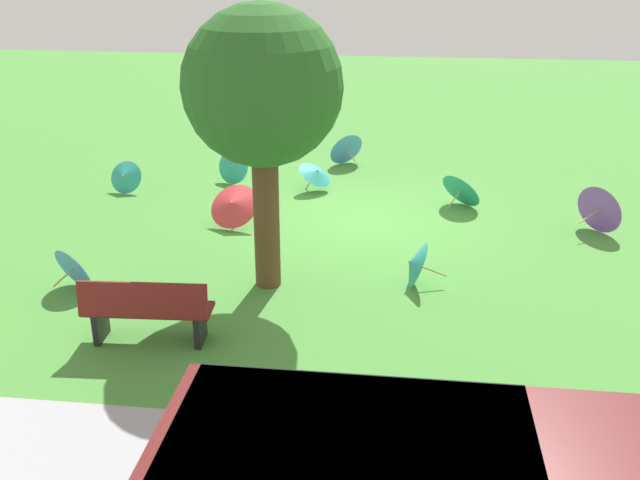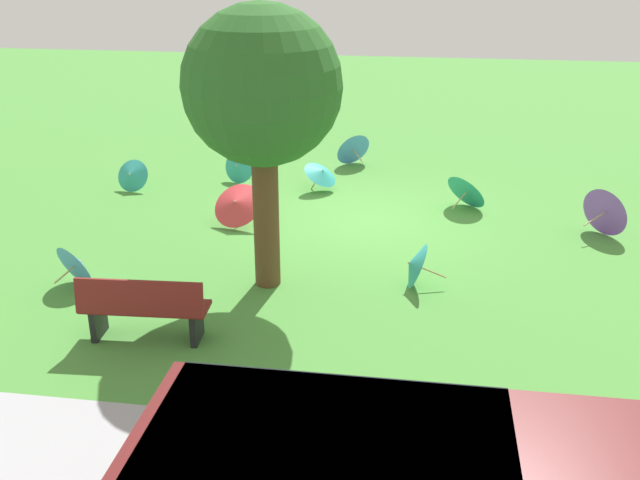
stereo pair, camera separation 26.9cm
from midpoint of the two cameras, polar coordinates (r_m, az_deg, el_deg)
The scene contains 12 objects.
ground at distance 13.08m, azimuth 4.23°, elevation 1.48°, with size 40.00×40.00×0.00m, color #478C38.
park_bench at distance 9.26m, azimuth -12.97°, elevation -5.29°, with size 1.62×0.57×0.90m.
shade_tree at distance 9.82m, azimuth -3.80°, elevation 11.80°, with size 2.18×2.18×4.01m.
parasol_teal_0 at distance 15.15m, azimuth -6.00°, elevation 5.85°, with size 0.80×0.78×0.72m.
parasol_teal_1 at distance 13.87m, azimuth 12.21°, elevation 3.95°, with size 1.02×1.00×0.77m.
parasol_blue_0 at distance 16.33m, azimuth 3.00°, elevation 7.31°, with size 0.93×0.86×0.79m.
parasol_blue_1 at distance 11.03m, azimuth -17.98°, elevation -1.81°, with size 0.80×0.70×0.70m.
parasol_purple_0 at distance 13.30m, azimuth 22.36°, elevation 2.17°, with size 0.89×0.88×0.88m.
parasol_teal_2 at distance 14.51m, azimuth 0.65°, elevation 5.36°, with size 0.91×0.92×0.64m.
parasol_teal_3 at distance 10.58m, azimuth 8.12°, elevation -1.94°, with size 0.69×0.71×0.70m.
parasol_teal_4 at distance 15.03m, azimuth -14.22°, elevation 5.00°, with size 0.72×0.63×0.66m.
parasol_red_1 at distance 12.74m, azimuth -6.03°, elevation 2.88°, with size 1.04×0.94×0.78m.
Camera 2 is at (-0.96, 12.15, 4.72)m, focal length 40.44 mm.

